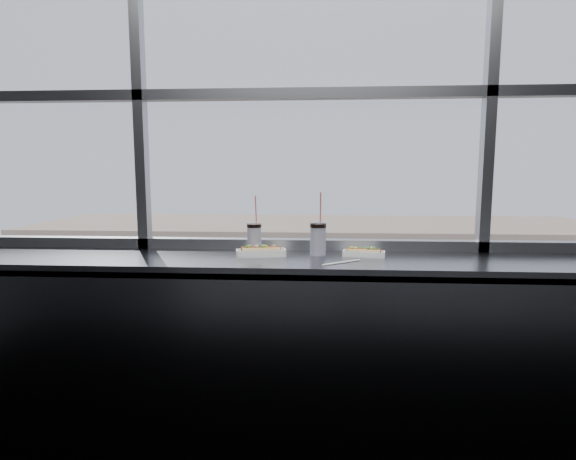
# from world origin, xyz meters

# --- Properties ---
(wall_back_lower) EXTENTS (6.00, 0.00, 6.00)m
(wall_back_lower) POSITION_xyz_m (0.00, 1.50, 0.55)
(wall_back_lower) COLOR black
(wall_back_lower) RESTS_ON ground
(window_glass) EXTENTS (6.00, 0.00, 6.00)m
(window_glass) POSITION_xyz_m (0.00, 1.52, 2.30)
(window_glass) COLOR silver
(window_glass) RESTS_ON ground
(window_mullions) EXTENTS (6.00, 0.08, 2.40)m
(window_mullions) POSITION_xyz_m (0.00, 1.50, 2.30)
(window_mullions) COLOR gray
(window_mullions) RESTS_ON ground
(counter) EXTENTS (6.00, 0.55, 0.06)m
(counter) POSITION_xyz_m (0.00, 1.23, 1.07)
(counter) COLOR gray
(counter) RESTS_ON ground
(counter_fascia) EXTENTS (6.00, 0.04, 1.04)m
(counter_fascia) POSITION_xyz_m (0.00, 0.97, 0.55)
(counter_fascia) COLOR gray
(counter_fascia) RESTS_ON ground
(hotdog_tray_left) EXTENTS (0.28, 0.14, 0.07)m
(hotdog_tray_left) POSITION_xyz_m (-0.26, 1.25, 1.13)
(hotdog_tray_left) COLOR white
(hotdog_tray_left) RESTS_ON counter
(hotdog_tray_right) EXTENTS (0.23, 0.11, 0.06)m
(hotdog_tray_right) POSITION_xyz_m (0.30, 1.28, 1.12)
(hotdog_tray_right) COLOR white
(hotdog_tray_right) RESTS_ON counter
(soda_cup_left) EXTENTS (0.09, 0.09, 0.33)m
(soda_cup_left) POSITION_xyz_m (-0.31, 1.38, 1.19)
(soda_cup_left) COLOR white
(soda_cup_left) RESTS_ON counter
(soda_cup_right) EXTENTS (0.10, 0.10, 0.35)m
(soda_cup_right) POSITION_xyz_m (0.05, 1.32, 1.20)
(soda_cup_right) COLOR white
(soda_cup_right) RESTS_ON counter
(loose_straw) EXTENTS (0.20, 0.15, 0.01)m
(loose_straw) POSITION_xyz_m (0.17, 1.10, 1.10)
(loose_straw) COLOR white
(loose_straw) RESTS_ON counter
(wrapper) EXTENTS (0.09, 0.06, 0.02)m
(wrapper) POSITION_xyz_m (-0.33, 1.23, 1.11)
(wrapper) COLOR silver
(wrapper) RESTS_ON counter
(plaza_ground) EXTENTS (120.00, 120.00, 0.00)m
(plaza_ground) POSITION_xyz_m (0.00, 45.00, -11.00)
(plaza_ground) COLOR silver
(plaza_ground) RESTS_ON ground
(street_asphalt) EXTENTS (80.00, 10.00, 0.06)m
(street_asphalt) POSITION_xyz_m (0.00, 21.50, -10.97)
(street_asphalt) COLOR black
(street_asphalt) RESTS_ON plaza_ground
(far_sidewalk) EXTENTS (80.00, 6.00, 0.04)m
(far_sidewalk) POSITION_xyz_m (0.00, 29.50, -10.98)
(far_sidewalk) COLOR silver
(far_sidewalk) RESTS_ON plaza_ground
(far_building) EXTENTS (50.00, 14.00, 8.00)m
(far_building) POSITION_xyz_m (0.00, 39.50, -7.00)
(far_building) COLOR tan
(far_building) RESTS_ON plaza_ground
(car_far_b) EXTENTS (2.42, 5.77, 1.92)m
(car_far_b) POSITION_xyz_m (0.87, 25.50, -9.98)
(car_far_b) COLOR maroon
(car_far_b) RESTS_ON street_asphalt
(car_far_a) EXTENTS (2.73, 5.83, 1.90)m
(car_far_a) POSITION_xyz_m (-8.25, 25.50, -9.99)
(car_far_a) COLOR black
(car_far_a) RESTS_ON street_asphalt
(car_far_c) EXTENTS (3.07, 6.45, 2.09)m
(car_far_c) POSITION_xyz_m (11.64, 25.50, -9.89)
(car_far_c) COLOR #F2E2C5
(car_far_c) RESTS_ON street_asphalt
(car_near_d) EXTENTS (3.46, 7.17, 2.32)m
(car_near_d) POSITION_xyz_m (5.74, 17.50, -9.78)
(car_near_d) COLOR beige
(car_near_d) RESTS_ON street_asphalt
(car_near_c) EXTENTS (3.05, 6.68, 2.19)m
(car_near_c) POSITION_xyz_m (-1.47, 17.50, -9.85)
(car_near_c) COLOR #A83B05
(car_near_c) RESTS_ON street_asphalt
(pedestrian_c) EXTENTS (0.83, 0.62, 1.87)m
(pedestrian_c) POSITION_xyz_m (5.67, 29.42, -10.02)
(pedestrian_c) COLOR #66605B
(pedestrian_c) RESTS_ON far_sidewalk
(pedestrian_d) EXTENTS (0.63, 0.84, 1.90)m
(pedestrian_d) POSITION_xyz_m (9.95, 29.42, -10.01)
(pedestrian_d) COLOR #66605B
(pedestrian_d) RESTS_ON far_sidewalk
(pedestrian_b) EXTENTS (0.63, 0.83, 1.88)m
(pedestrian_b) POSITION_xyz_m (-0.20, 29.28, -10.02)
(pedestrian_b) COLOR #66605B
(pedestrian_b) RESTS_ON far_sidewalk
(pedestrian_a) EXTENTS (0.62, 0.82, 1.86)m
(pedestrian_a) POSITION_xyz_m (-4.69, 29.83, -10.03)
(pedestrian_a) COLOR #66605B
(pedestrian_a) RESTS_ON far_sidewalk
(tree_left) EXTENTS (2.92, 2.92, 4.56)m
(tree_left) POSITION_xyz_m (-9.76, 29.50, -7.91)
(tree_left) COLOR #47382B
(tree_left) RESTS_ON far_sidewalk
(tree_center) EXTENTS (3.38, 3.38, 5.28)m
(tree_center) POSITION_xyz_m (0.10, 29.50, -7.42)
(tree_center) COLOR #47382B
(tree_center) RESTS_ON far_sidewalk
(tree_right) EXTENTS (3.51, 3.51, 5.48)m
(tree_right) POSITION_xyz_m (12.42, 29.50, -7.28)
(tree_right) COLOR #47382B
(tree_right) RESTS_ON far_sidewalk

